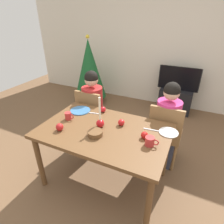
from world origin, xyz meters
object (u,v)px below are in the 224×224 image
object	(u,v)px
candle_centerpiece	(100,121)
mug_right	(150,141)
person_left_child	(93,110)
plate_right	(169,132)
bowl_walnuts	(95,133)
christmas_tree	(89,69)
dining_table	(104,136)
apple_far_edge	(144,135)
tv	(179,79)
tv_stand	(175,100)
apple_by_right_mug	(60,127)
person_right_child	(166,127)
chair_left	(92,114)
apple_by_left_plate	(103,109)
chair_right	(165,132)
plate_left	(80,110)
mug_left	(68,116)
apple_near_candle	(121,122)

from	to	relation	value
candle_centerpiece	mug_right	bearing A→B (deg)	-7.92
person_left_child	mug_right	world-z (taller)	person_left_child
plate_right	bowl_walnuts	world-z (taller)	bowl_walnuts
person_left_child	christmas_tree	world-z (taller)	christmas_tree
dining_table	mug_right	world-z (taller)	mug_right
candle_centerpiece	apple_far_edge	world-z (taller)	candle_centerpiece
person_left_child	tv	xyz separation A→B (m)	(0.99, 1.66, 0.14)
tv_stand	plate_right	distance (m)	2.13
apple_by_right_mug	person_right_child	bearing A→B (deg)	40.92
tv	plate_right	xyz separation A→B (m)	(0.18, -2.06, 0.05)
chair_left	apple_by_left_plate	bearing A→B (deg)	-37.83
tv	mug_right	bearing A→B (deg)	-88.79
chair_right	plate_left	xyz separation A→B (m)	(-1.04, -0.35, 0.24)
candle_centerpiece	apple_by_left_plate	world-z (taller)	candle_centerpiece
person_left_child	tv	bearing A→B (deg)	59.09
tv	candle_centerpiece	size ratio (longest dim) A/B	2.22
tv_stand	apple_far_edge	xyz separation A→B (m)	(-0.03, -2.26, 0.55)
tv_stand	apple_by_right_mug	size ratio (longest dim) A/B	7.80
plate_right	mug_left	xyz separation A→B (m)	(-1.13, -0.22, 0.04)
apple_far_edge	bowl_walnuts	bearing A→B (deg)	-160.01
tv	dining_table	bearing A→B (deg)	-101.51
plate_left	mug_right	size ratio (longest dim) A/B	1.90
plate_right	apple_by_left_plate	distance (m)	0.85
christmas_tree	bowl_walnuts	size ratio (longest dim) A/B	9.44
mug_left	apple_by_left_plate	world-z (taller)	mug_left
tv_stand	plate_right	xyz separation A→B (m)	(0.18, -2.06, 0.52)
dining_table	apple_by_left_plate	size ratio (longest dim) A/B	19.53
bowl_walnuts	plate_right	bearing A→B (deg)	28.77
candle_centerpiece	mug_left	distance (m)	0.42
apple_by_left_plate	tv_stand	bearing A→B (deg)	71.05
person_left_child	christmas_tree	bearing A→B (deg)	123.04
mug_left	chair_left	bearing A→B (deg)	94.05
apple_by_right_mug	plate_left	bearing A→B (deg)	96.73
mug_right	apple_by_right_mug	world-z (taller)	mug_right
chair_left	mug_left	distance (m)	0.65
plate_left	apple_near_candle	size ratio (longest dim) A/B	3.39
bowl_walnuts	mug_right	bearing A→B (deg)	8.85
bowl_walnuts	person_left_child	bearing A→B (deg)	122.47
apple_by_left_plate	mug_left	bearing A→B (deg)	-130.41
christmas_tree	mug_left	bearing A→B (deg)	-65.14
dining_table	chair_right	xyz separation A→B (m)	(0.56, 0.61, -0.15)
person_right_child	bowl_walnuts	xyz separation A→B (m)	(-0.60, -0.78, 0.21)
tv	candle_centerpiece	xyz separation A→B (m)	(-0.53, -2.27, 0.11)
candle_centerpiece	christmas_tree	bearing A→B (deg)	124.41
christmas_tree	apple_near_candle	distance (m)	2.35
person_right_child	tv_stand	world-z (taller)	person_right_child
candle_centerpiece	chair_left	bearing A→B (deg)	128.75
dining_table	mug_right	size ratio (longest dim) A/B	10.44
tv_stand	candle_centerpiece	bearing A→B (deg)	-103.20
chair_left	bowl_walnuts	bearing A→B (deg)	-56.41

